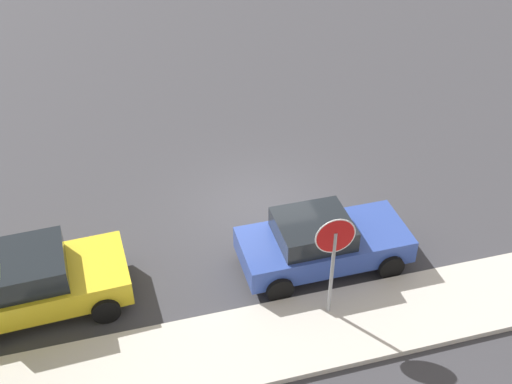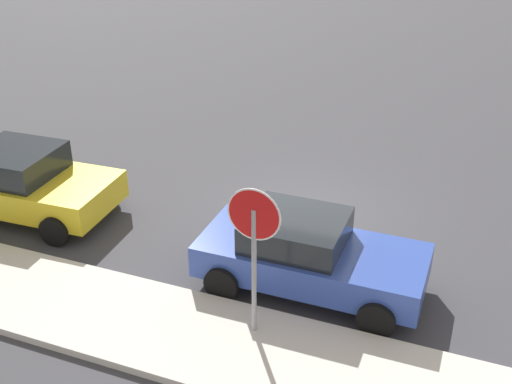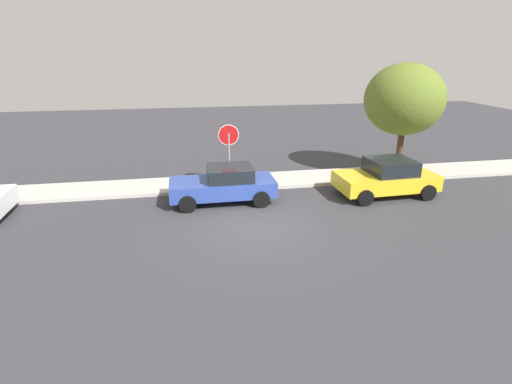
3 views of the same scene
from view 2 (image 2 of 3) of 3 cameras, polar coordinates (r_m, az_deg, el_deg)
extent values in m
plane|color=#38383D|center=(14.26, 4.46, -1.99)|extent=(60.00, 60.00, 0.00)
cube|color=beige|center=(10.65, -3.25, -13.32)|extent=(32.00, 2.11, 0.14)
cylinder|color=gray|center=(10.15, -0.17, -7.51)|extent=(0.08, 0.08, 2.40)
cylinder|color=white|center=(9.55, -0.18, -2.03)|extent=(0.87, 0.05, 0.87)
cylinder|color=red|center=(9.55, -0.18, -2.03)|extent=(0.82, 0.06, 0.82)
cube|color=#2D479E|center=(11.65, 4.96, -6.03)|extent=(4.07, 1.76, 0.60)
cube|color=black|center=(11.42, 3.60, -3.41)|extent=(1.73, 1.54, 0.51)
cylinder|color=black|center=(12.30, 12.30, -6.19)|extent=(0.64, 0.22, 0.64)
cylinder|color=black|center=(10.89, 10.64, -11.03)|extent=(0.64, 0.22, 0.64)
cylinder|color=black|center=(12.86, 0.13, -3.84)|extent=(0.64, 0.22, 0.64)
cylinder|color=black|center=(11.52, -3.03, -8.08)|extent=(0.64, 0.22, 0.64)
cube|color=yellow|center=(14.90, -19.80, 0.37)|extent=(4.06, 2.07, 0.62)
cube|color=black|center=(14.74, -20.65, 2.52)|extent=(1.80, 1.74, 0.58)
cylinder|color=black|center=(16.48, -21.43, 1.60)|extent=(0.65, 0.25, 0.64)
cylinder|color=black|center=(13.62, -17.43, -3.32)|extent=(0.65, 0.25, 0.64)
cylinder|color=black|center=(14.96, -13.35, 0.19)|extent=(0.65, 0.25, 0.64)
camera|label=1|loc=(8.30, -94.77, 27.99)|focal=45.00mm
camera|label=3|loc=(24.17, 20.00, 23.06)|focal=28.00mm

